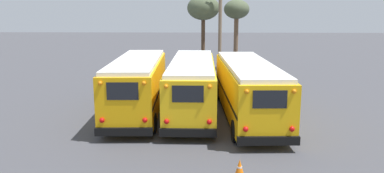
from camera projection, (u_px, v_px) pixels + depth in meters
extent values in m
plane|color=#424247|center=(192.00, 116.00, 20.55)|extent=(160.00, 160.00, 0.00)
cube|color=#E5A00C|center=(138.00, 85.00, 20.74)|extent=(2.86, 9.78, 2.54)
cube|color=white|center=(137.00, 61.00, 20.47)|extent=(2.65, 9.39, 0.20)
cube|color=black|center=(124.00, 132.00, 16.17)|extent=(2.51, 0.30, 0.36)
cube|color=black|center=(122.00, 91.00, 15.84)|extent=(1.35, 0.09, 0.76)
sphere|color=red|center=(102.00, 120.00, 16.05)|extent=(0.22, 0.22, 0.22)
sphere|color=orange|center=(100.00, 83.00, 15.73)|extent=(0.18, 0.18, 0.18)
sphere|color=red|center=(145.00, 120.00, 16.07)|extent=(0.22, 0.22, 0.22)
sphere|color=orange|center=(144.00, 83.00, 15.75)|extent=(0.18, 0.18, 0.18)
cube|color=black|center=(116.00, 88.00, 20.77)|extent=(0.42, 9.49, 0.14)
cube|color=black|center=(160.00, 88.00, 20.79)|extent=(0.42, 9.49, 0.14)
cylinder|color=black|center=(128.00, 91.00, 24.43)|extent=(0.32, 0.97, 0.96)
cylinder|color=black|center=(163.00, 91.00, 24.45)|extent=(0.32, 0.97, 0.96)
cylinder|color=black|center=(104.00, 123.00, 17.48)|extent=(0.32, 0.97, 0.96)
cylinder|color=black|center=(153.00, 123.00, 17.50)|extent=(0.32, 0.97, 0.96)
cube|color=yellow|center=(192.00, 85.00, 21.15)|extent=(2.48, 10.78, 2.41)
cube|color=white|center=(192.00, 62.00, 20.89)|extent=(2.28, 10.35, 0.20)
cube|color=black|center=(188.00, 133.00, 16.04)|extent=(2.48, 0.21, 0.36)
cube|color=black|center=(188.00, 94.00, 15.73)|extent=(1.34, 0.04, 0.72)
sphere|color=red|center=(167.00, 122.00, 15.97)|extent=(0.22, 0.22, 0.22)
sphere|color=orange|center=(166.00, 87.00, 15.66)|extent=(0.18, 0.18, 0.18)
sphere|color=red|center=(209.00, 122.00, 15.90)|extent=(0.22, 0.22, 0.22)
sphere|color=orange|center=(210.00, 87.00, 15.60)|extent=(0.18, 0.18, 0.18)
cube|color=black|center=(171.00, 88.00, 21.23)|extent=(0.07, 10.55, 0.14)
cube|color=black|center=(214.00, 88.00, 21.14)|extent=(0.07, 10.55, 0.14)
cylinder|color=black|center=(178.00, 88.00, 25.40)|extent=(0.28, 0.98, 0.98)
cylinder|color=black|center=(211.00, 88.00, 25.32)|extent=(0.28, 0.98, 0.98)
cylinder|color=black|center=(165.00, 124.00, 17.40)|extent=(0.28, 0.98, 0.98)
cylinder|color=black|center=(214.00, 124.00, 17.32)|extent=(0.28, 0.98, 0.98)
cube|color=#EAAA0F|center=(247.00, 88.00, 20.12)|extent=(2.99, 10.81, 2.43)
cube|color=white|center=(248.00, 64.00, 19.86)|extent=(2.77, 10.38, 0.20)
cube|color=black|center=(268.00, 141.00, 15.04)|extent=(2.54, 0.32, 0.36)
cube|color=black|center=(270.00, 99.00, 14.73)|extent=(1.37, 0.09, 0.73)
sphere|color=red|center=(246.00, 129.00, 14.92)|extent=(0.22, 0.22, 0.22)
sphere|color=orange|center=(247.00, 92.00, 14.61)|extent=(0.18, 0.18, 0.18)
sphere|color=red|center=(292.00, 129.00, 14.95)|extent=(0.22, 0.22, 0.22)
sphere|color=orange|center=(294.00, 91.00, 14.64)|extent=(0.18, 0.18, 0.18)
cube|color=black|center=(224.00, 92.00, 20.14)|extent=(0.52, 10.48, 0.14)
cube|color=black|center=(270.00, 92.00, 20.18)|extent=(0.52, 10.48, 0.14)
cylinder|color=black|center=(219.00, 92.00, 24.29)|extent=(0.33, 0.99, 0.98)
cylinder|color=black|center=(255.00, 92.00, 24.32)|extent=(0.33, 0.99, 0.98)
cylinder|color=black|center=(235.00, 131.00, 16.34)|extent=(0.33, 0.99, 0.98)
cylinder|color=black|center=(288.00, 131.00, 16.38)|extent=(0.33, 0.99, 0.98)
cylinder|color=#75604C|center=(220.00, 30.00, 31.69)|extent=(0.29, 0.29, 8.04)
cylinder|color=#473323|center=(203.00, 46.00, 33.33)|extent=(0.34, 0.34, 5.13)
ellipsoid|color=#4C563D|center=(203.00, 8.00, 32.67)|extent=(2.82, 2.82, 2.11)
cylinder|color=brown|center=(236.00, 43.00, 36.01)|extent=(0.42, 0.42, 5.13)
ellipsoid|color=#4C563D|center=(237.00, 9.00, 35.37)|extent=(2.41, 2.41, 1.81)
cone|color=orange|center=(240.00, 168.00, 12.91)|extent=(0.36, 0.36, 0.64)
cylinder|color=white|center=(240.00, 167.00, 12.90)|extent=(0.17, 0.17, 0.06)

